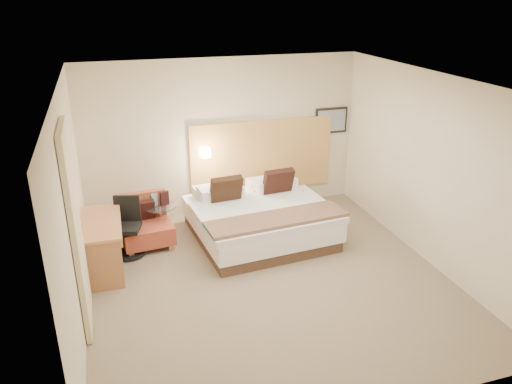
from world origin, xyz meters
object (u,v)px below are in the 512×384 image
object	(u,v)px
side_table	(161,220)
desk	(103,232)
bed	(259,218)
lounge_chair	(146,226)
desk_chair	(127,232)

from	to	relation	value
side_table	desk	distance (m)	1.16
side_table	desk	xyz separation A→B (m)	(-0.87, -0.72, 0.28)
bed	side_table	bearing A→B (deg)	165.37
lounge_chair	desk_chair	bearing A→B (deg)	-143.11
bed	lounge_chair	size ratio (longest dim) A/B	2.70
desk	desk_chair	xyz separation A→B (m)	(0.33, 0.38, -0.23)
lounge_chair	desk_chair	world-z (taller)	desk_chair
desk	desk_chair	size ratio (longest dim) A/B	1.38
side_table	desk_chair	size ratio (longest dim) A/B	0.71
side_table	desk	bearing A→B (deg)	-140.11
side_table	lounge_chair	bearing A→B (deg)	-151.88
desk	desk_chair	bearing A→B (deg)	48.62
lounge_chair	desk_chair	distance (m)	0.36
side_table	bed	bearing A→B (deg)	-14.63
desk	desk_chair	world-z (taller)	desk_chair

